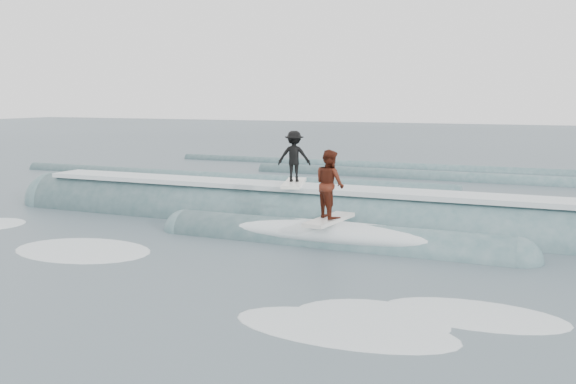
% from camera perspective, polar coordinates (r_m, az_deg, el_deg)
% --- Properties ---
extents(ground, '(160.00, 160.00, 0.00)m').
position_cam_1_polar(ground, '(14.13, -8.04, -7.17)').
color(ground, '#374650').
rests_on(ground, ground).
extents(breaking_wave, '(21.13, 3.88, 2.20)m').
position_cam_1_polar(breaking_wave, '(18.85, 1.62, -2.98)').
color(breaking_wave, '#3B5E63').
rests_on(breaking_wave, ground).
extents(surfer_black, '(1.10, 2.07, 1.61)m').
position_cam_1_polar(surfer_black, '(19.13, 0.55, 2.92)').
color(surfer_black, white).
rests_on(surfer_black, ground).
extents(surfer_red, '(1.09, 2.05, 1.87)m').
position_cam_1_polar(surfer_red, '(16.46, 3.73, 0.41)').
color(surfer_red, silver).
rests_on(surfer_red, ground).
extents(whitewater, '(16.92, 6.04, 0.10)m').
position_cam_1_polar(whitewater, '(13.34, -5.40, -8.08)').
color(whitewater, white).
rests_on(whitewater, ground).
extents(far_swells, '(33.40, 8.65, 0.80)m').
position_cam_1_polar(far_swells, '(30.73, 6.78, 1.36)').
color(far_swells, '#3B5E63').
rests_on(far_swells, ground).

